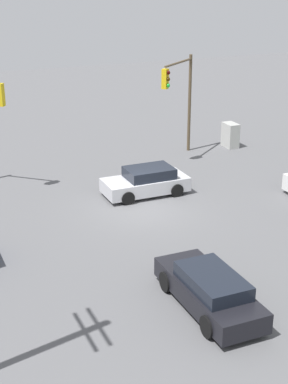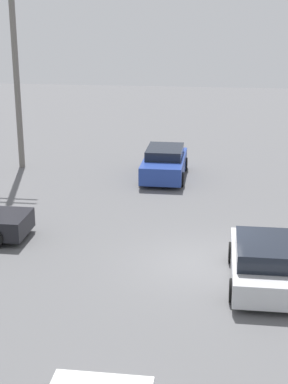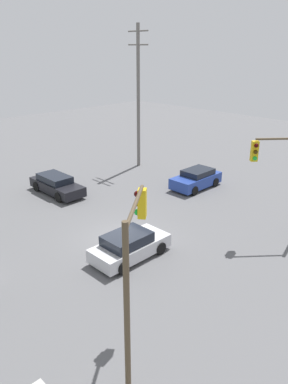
% 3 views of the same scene
% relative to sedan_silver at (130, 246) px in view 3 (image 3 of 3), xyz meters
% --- Properties ---
extents(ground_plane, '(80.00, 80.00, 0.00)m').
position_rel_sedan_silver_xyz_m(ground_plane, '(-1.79, 0.93, -0.65)').
color(ground_plane, '#5B5B5E').
extents(sedan_silver, '(1.93, 4.10, 1.34)m').
position_rel_sedan_silver_xyz_m(sedan_silver, '(0.00, 0.00, 0.00)').
color(sedan_silver, silver).
rests_on(sedan_silver, ground_plane).
extents(sedan_blue, '(1.95, 4.06, 1.37)m').
position_rel_sedan_silver_xyz_m(sedan_blue, '(-3.84, 10.26, 0.03)').
color(sedan_blue, '#233D93').
rests_on(sedan_blue, ground_plane).
extents(sedan_dark, '(4.69, 1.86, 1.33)m').
position_rel_sedan_silver_xyz_m(sedan_dark, '(-10.10, 2.23, 0.01)').
color(sedan_dark, black).
rests_on(sedan_dark, ground_plane).
extents(traffic_signal_main, '(2.20, 2.47, 5.73)m').
position_rel_sedan_silver_xyz_m(traffic_signal_main, '(3.96, 7.34, 3.25)').
color(traffic_signal_main, brown).
rests_on(traffic_signal_main, ground_plane).
extents(traffic_signal_cross, '(2.33, 2.87, 5.69)m').
position_rel_sedan_silver_xyz_m(traffic_signal_cross, '(4.78, -4.17, 3.25)').
color(traffic_signal_cross, brown).
rests_on(traffic_signal_cross, ground_plane).
extents(utility_pole_tall, '(2.20, 0.28, 11.58)m').
position_rel_sedan_silver_xyz_m(utility_pole_tall, '(-10.90, 11.13, 5.45)').
color(utility_pole_tall, slate).
rests_on(utility_pole_tall, ground_plane).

